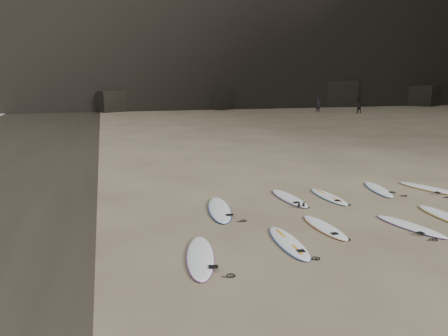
# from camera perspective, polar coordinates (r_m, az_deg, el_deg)

# --- Properties ---
(ground) EXTENTS (240.00, 240.00, 0.00)m
(ground) POSITION_cam_1_polar(r_m,az_deg,el_deg) (12.99, 16.42, -7.51)
(ground) COLOR #897559
(ground) RESTS_ON ground
(surfboard_0) EXTENTS (1.12, 2.69, 0.09)m
(surfboard_0) POSITION_cam_1_polar(r_m,az_deg,el_deg) (10.51, -3.14, -11.44)
(surfboard_0) COLOR white
(surfboard_0) RESTS_ON ground
(surfboard_1) EXTENTS (0.68, 2.43, 0.09)m
(surfboard_1) POSITION_cam_1_polar(r_m,az_deg,el_deg) (11.45, 8.43, -9.57)
(surfboard_1) COLOR white
(surfboard_1) RESTS_ON ground
(surfboard_2) EXTENTS (0.63, 2.22, 0.08)m
(surfboard_2) POSITION_cam_1_polar(r_m,az_deg,el_deg) (12.74, 13.00, -7.52)
(surfboard_2) COLOR white
(surfboard_2) RESTS_ON ground
(surfboard_3) EXTENTS (1.11, 2.34, 0.08)m
(surfboard_3) POSITION_cam_1_polar(r_m,az_deg,el_deg) (13.57, 23.16, -6.98)
(surfboard_3) COLOR white
(surfboard_3) RESTS_ON ground
(surfboard_4) EXTENTS (0.65, 2.46, 0.09)m
(surfboard_4) POSITION_cam_1_polar(r_m,az_deg,el_deg) (14.93, 27.10, -5.65)
(surfboard_4) COLOR white
(surfboard_4) RESTS_ON ground
(surfboard_5) EXTENTS (1.11, 2.85, 0.10)m
(surfboard_5) POSITION_cam_1_polar(r_m,az_deg,el_deg) (13.99, -0.61, -5.39)
(surfboard_5) COLOR white
(surfboard_5) RESTS_ON ground
(surfboard_6) EXTENTS (0.72, 2.48, 0.09)m
(surfboard_6) POSITION_cam_1_polar(r_m,az_deg,el_deg) (15.43, 8.50, -3.89)
(surfboard_6) COLOR white
(surfboard_6) RESTS_ON ground
(surfboard_7) EXTENTS (0.63, 2.33, 0.08)m
(surfboard_7) POSITION_cam_1_polar(r_m,az_deg,el_deg) (15.91, 13.51, -3.62)
(surfboard_7) COLOR white
(surfboard_7) RESTS_ON ground
(surfboard_8) EXTENTS (1.07, 2.42, 0.08)m
(surfboard_8) POSITION_cam_1_polar(r_m,az_deg,el_deg) (17.45, 19.51, -2.61)
(surfboard_8) COLOR white
(surfboard_8) RESTS_ON ground
(surfboard_9) EXTENTS (1.41, 2.59, 0.09)m
(surfboard_9) POSITION_cam_1_polar(r_m,az_deg,el_deg) (18.28, 25.27, -2.42)
(surfboard_9) COLOR white
(surfboard_9) RESTS_ON ground
(person_a) EXTENTS (0.71, 0.77, 1.76)m
(person_a) POSITION_cam_1_polar(r_m,az_deg,el_deg) (53.59, 12.18, 8.09)
(person_a) COLOR black
(person_a) RESTS_ON ground
(person_b) EXTENTS (0.85, 0.66, 1.74)m
(person_b) POSITION_cam_1_polar(r_m,az_deg,el_deg) (53.58, 17.11, 7.82)
(person_b) COLOR black
(person_b) RESTS_ON ground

